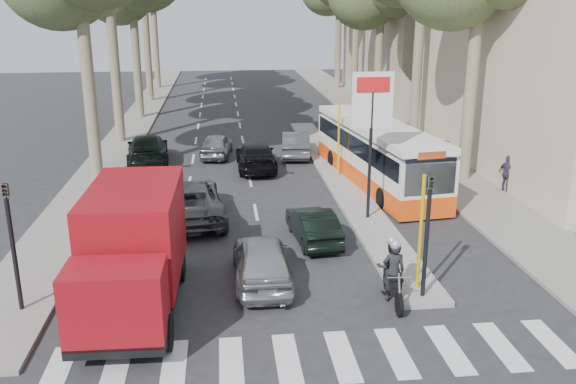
# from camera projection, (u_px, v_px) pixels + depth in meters

# --- Properties ---
(ground) EXTENTS (120.00, 120.00, 0.00)m
(ground) POSITION_uv_depth(u_px,v_px,m) (299.00, 283.00, 18.02)
(ground) COLOR #28282B
(ground) RESTS_ON ground
(sidewalk_right) EXTENTS (3.20, 70.00, 0.12)m
(sidewalk_right) POSITION_uv_depth(u_px,v_px,m) (375.00, 120.00, 42.64)
(sidewalk_right) COLOR gray
(sidewalk_right) RESTS_ON ground
(median_left) EXTENTS (2.40, 64.00, 0.12)m
(median_left) POSITION_uv_depth(u_px,v_px,m) (139.00, 117.00, 43.74)
(median_left) COLOR gray
(median_left) RESTS_ON ground
(traffic_island) EXTENTS (1.50, 26.00, 0.16)m
(traffic_island) POSITION_uv_depth(u_px,v_px,m) (338.00, 176.00, 28.78)
(traffic_island) COLOR gray
(traffic_island) RESTS_ON ground
(building_far) EXTENTS (11.00, 20.00, 16.00)m
(building_far) POSITION_uv_depth(u_px,v_px,m) (435.00, 2.00, 49.55)
(building_far) COLOR #B7A88E
(building_far) RESTS_ON ground
(billboard) EXTENTS (1.50, 12.10, 5.60)m
(billboard) POSITION_uv_depth(u_px,v_px,m) (371.00, 125.00, 22.01)
(billboard) COLOR yellow
(billboard) RESTS_ON ground
(traffic_light_island) EXTENTS (0.16, 0.41, 3.60)m
(traffic_light_island) POSITION_uv_depth(u_px,v_px,m) (428.00, 216.00, 16.20)
(traffic_light_island) COLOR black
(traffic_light_island) RESTS_ON ground
(traffic_light_left) EXTENTS (0.16, 0.41, 3.60)m
(traffic_light_left) POSITION_uv_depth(u_px,v_px,m) (10.00, 225.00, 15.54)
(traffic_light_left) COLOR black
(traffic_light_left) RESTS_ON ground
(silver_hatchback) EXTENTS (1.68, 4.09, 1.39)m
(silver_hatchback) POSITION_uv_depth(u_px,v_px,m) (262.00, 260.00, 17.87)
(silver_hatchback) COLOR #B0B4B9
(silver_hatchback) RESTS_ON ground
(dark_hatchback) EXTENTS (1.60, 3.69, 1.18)m
(dark_hatchback) POSITION_uv_depth(u_px,v_px,m) (313.00, 225.00, 20.99)
(dark_hatchback) COLOR black
(dark_hatchback) RESTS_ON ground
(queue_car_a) EXTENTS (3.12, 5.68, 1.51)m
(queue_car_a) POSITION_uv_depth(u_px,v_px,m) (188.00, 200.00, 23.13)
(queue_car_a) COLOR #4C5054
(queue_car_a) RESTS_ON ground
(queue_car_b) EXTENTS (1.92, 4.62, 1.33)m
(queue_car_b) POSITION_uv_depth(u_px,v_px,m) (256.00, 156.00, 30.11)
(queue_car_b) COLOR black
(queue_car_b) RESTS_ON ground
(queue_car_c) EXTENTS (1.95, 3.85, 1.26)m
(queue_car_c) POSITION_uv_depth(u_px,v_px,m) (216.00, 145.00, 32.62)
(queue_car_c) COLOR gray
(queue_car_c) RESTS_ON ground
(queue_car_d) EXTENTS (1.87, 4.23, 1.35)m
(queue_car_d) POSITION_uv_depth(u_px,v_px,m) (296.00, 144.00, 32.72)
(queue_car_d) COLOR #515559
(queue_car_d) RESTS_ON ground
(queue_car_e) EXTENTS (2.54, 5.21, 1.46)m
(queue_car_e) POSITION_uv_depth(u_px,v_px,m) (148.00, 149.00, 31.29)
(queue_car_e) COLOR black
(queue_car_e) RESTS_ON ground
(red_truck) EXTENTS (2.46, 6.12, 3.23)m
(red_truck) POSITION_uv_depth(u_px,v_px,m) (133.00, 249.00, 16.07)
(red_truck) COLOR black
(red_truck) RESTS_ON ground
(city_bus) EXTENTS (3.66, 10.89, 2.81)m
(city_bus) POSITION_uv_depth(u_px,v_px,m) (377.00, 152.00, 27.51)
(city_bus) COLOR #F64A0D
(city_bus) RESTS_ON ground
(motorcycle) EXTENTS (0.80, 2.18, 1.85)m
(motorcycle) POSITION_uv_depth(u_px,v_px,m) (392.00, 271.00, 16.82)
(motorcycle) COLOR black
(motorcycle) RESTS_ON ground
(pedestrian_near) EXTENTS (0.74, 1.03, 1.59)m
(pedestrian_near) POSITION_uv_depth(u_px,v_px,m) (507.00, 174.00, 26.13)
(pedestrian_near) COLOR #3C334D
(pedestrian_near) RESTS_ON sidewalk_right
(pedestrian_far) EXTENTS (1.19, 0.61, 1.78)m
(pedestrian_far) POSITION_uv_depth(u_px,v_px,m) (444.00, 159.00, 28.18)
(pedestrian_far) COLOR brown
(pedestrian_far) RESTS_ON sidewalk_right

